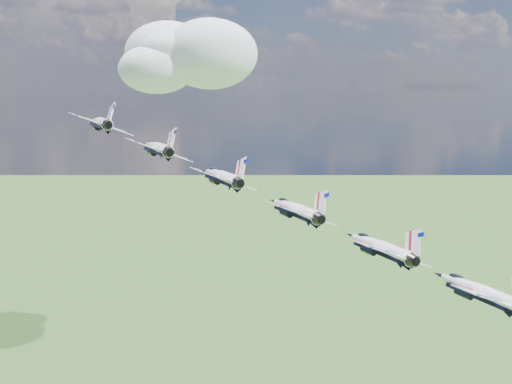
{
  "coord_description": "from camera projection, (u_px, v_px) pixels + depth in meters",
  "views": [
    {
      "loc": [
        -16.37,
        -101.27,
        153.87
      ],
      "look_at": [
        -2.9,
        -20.72,
        138.68
      ],
      "focal_mm": 40.0,
      "sensor_mm": 36.0,
      "label": 1
    }
  ],
  "objects": [
    {
      "name": "jet_1",
      "position": [
        157.0,
        148.0,
        91.58
      ],
      "size": [
        14.87,
        17.58,
        7.95
      ],
      "primitive_type": null,
      "rotation": [
        0.0,
        0.38,
        0.28
      ],
      "color": "white"
    },
    {
      "name": "jet_4",
      "position": [
        378.0,
        246.0,
        74.56
      ],
      "size": [
        14.87,
        17.58,
        7.95
      ],
      "primitive_type": null,
      "rotation": [
        0.0,
        0.38,
        0.28
      ],
      "color": "white"
    },
    {
      "name": "jet_5",
      "position": [
        476.0,
        290.0,
        68.88
      ],
      "size": [
        14.87,
        17.58,
        7.95
      ],
      "primitive_type": null,
      "rotation": [
        0.0,
        0.38,
        0.28
      ],
      "color": "white"
    },
    {
      "name": "cloud_far",
      "position": [
        193.0,
        61.0,
        274.5
      ],
      "size": [
        63.41,
        49.83,
        24.91
      ],
      "primitive_type": "ellipsoid",
      "color": "white"
    },
    {
      "name": "jet_2",
      "position": [
        221.0,
        176.0,
        85.9
      ],
      "size": [
        14.87,
        17.58,
        7.95
      ],
      "primitive_type": null,
      "rotation": [
        0.0,
        0.38,
        0.28
      ],
      "color": "white"
    },
    {
      "name": "jet_3",
      "position": [
        294.0,
        209.0,
        80.23
      ],
      "size": [
        14.87,
        17.58,
        7.95
      ],
      "primitive_type": null,
      "rotation": [
        0.0,
        0.38,
        0.28
      ],
      "color": "white"
    },
    {
      "name": "jet_0",
      "position": [
        100.0,
        123.0,
        97.25
      ],
      "size": [
        14.87,
        17.58,
        7.95
      ],
      "primitive_type": null,
      "rotation": [
        0.0,
        0.38,
        0.28
      ],
      "color": "silver"
    }
  ]
}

